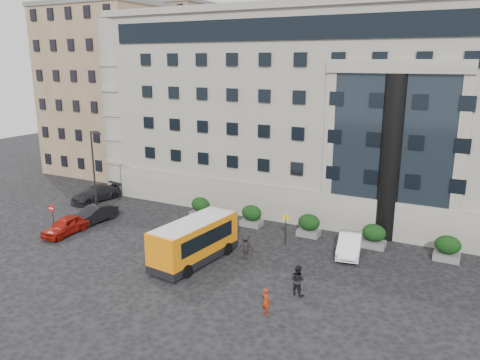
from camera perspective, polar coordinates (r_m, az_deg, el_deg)
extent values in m
plane|color=black|center=(35.06, -6.08, -9.11)|extent=(120.00, 120.00, 0.00)
cube|color=gray|center=(50.36, 13.73, 8.37)|extent=(44.00, 24.00, 18.00)
cylinder|color=black|center=(38.17, 17.92, 2.46)|extent=(1.80, 1.80, 13.00)
cube|color=#7E6149|center=(62.91, -14.71, 10.35)|extent=(14.00, 14.00, 20.00)
cube|color=brown|center=(78.84, -7.49, 12.14)|extent=(13.00, 13.00, 22.00)
cube|color=#585856|center=(43.12, -4.81, -4.16)|extent=(1.80, 1.20, 0.50)
ellipsoid|color=black|center=(42.83, -4.84, -2.99)|extent=(1.80, 1.26, 1.34)
cube|color=#585856|center=(40.71, 1.42, -5.25)|extent=(1.80, 1.20, 0.50)
ellipsoid|color=black|center=(40.41, 1.43, -4.02)|extent=(1.80, 1.26, 1.34)
cube|color=#585856|center=(38.85, 8.36, -6.39)|extent=(1.80, 1.20, 0.50)
ellipsoid|color=black|center=(38.53, 8.41, -5.11)|extent=(1.80, 1.26, 1.34)
cube|color=#585856|center=(37.62, 15.91, -7.51)|extent=(1.80, 1.20, 0.50)
ellipsoid|color=black|center=(37.30, 16.01, -6.20)|extent=(1.80, 1.26, 1.34)
cube|color=#585856|center=(37.09, 23.86, -8.55)|extent=(1.80, 1.20, 0.50)
ellipsoid|color=black|center=(36.76, 24.01, -7.23)|extent=(1.80, 1.26, 1.34)
cylinder|color=#262628|center=(43.35, -17.34, 0.48)|extent=(0.16, 0.16, 8.00)
cylinder|color=#262628|center=(42.31, -17.29, 5.48)|extent=(0.90, 0.12, 0.12)
cube|color=black|center=(42.01, -16.85, 5.39)|extent=(0.35, 0.18, 0.14)
cylinder|color=#262628|center=(36.32, 5.60, -6.11)|extent=(0.08, 0.08, 2.50)
cube|color=yellow|center=(35.97, 5.64, -4.54)|extent=(0.50, 0.06, 0.45)
cylinder|color=#262628|center=(42.25, -21.82, -4.36)|extent=(0.08, 0.08, 2.20)
cylinder|color=red|center=(41.95, -21.99, -3.21)|extent=(0.64, 0.05, 0.64)
cube|color=white|center=(41.92, -22.03, -3.23)|extent=(0.45, 0.04, 0.10)
cube|color=orange|center=(33.36, -5.60, -7.07)|extent=(3.27, 7.43, 2.43)
cube|color=black|center=(33.86, -5.54, -9.14)|extent=(3.31, 7.47, 0.55)
cube|color=black|center=(33.27, -5.61, -6.69)|extent=(3.15, 5.86, 1.08)
cube|color=silver|center=(32.95, -5.65, -5.18)|extent=(3.10, 7.06, 0.18)
cylinder|color=black|center=(33.06, -9.79, -9.89)|extent=(0.38, 0.93, 0.90)
cylinder|color=black|center=(31.54, -6.48, -11.01)|extent=(0.38, 0.93, 0.90)
cylinder|color=black|center=(36.22, -4.73, -7.51)|extent=(0.38, 0.93, 0.90)
cylinder|color=black|center=(34.84, -1.53, -8.38)|extent=(0.38, 0.93, 0.90)
cube|color=maroon|center=(55.94, -11.86, 1.19)|extent=(2.92, 3.80, 2.34)
cube|color=maroon|center=(54.68, -13.89, 0.37)|extent=(2.37, 1.96, 1.59)
cube|color=black|center=(54.25, -14.48, 0.58)|extent=(1.75, 0.56, 0.75)
cylinder|color=black|center=(55.72, -14.37, -0.13)|extent=(0.43, 0.82, 0.79)
cylinder|color=black|center=(54.07, -13.14, -0.49)|extent=(0.43, 0.82, 0.79)
cylinder|color=black|center=(57.42, -11.82, 0.45)|extent=(0.43, 0.82, 0.79)
cylinder|color=black|center=(55.82, -10.56, 0.11)|extent=(0.43, 0.82, 0.79)
imported|color=#9C140B|center=(41.21, -20.50, -5.23)|extent=(1.93, 4.39, 1.47)
imported|color=black|center=(43.25, -17.41, -4.04)|extent=(1.92, 4.64, 1.49)
imported|color=black|center=(49.80, -17.19, -1.61)|extent=(3.00, 5.52, 1.52)
imported|color=black|center=(51.66, -8.41, -0.54)|extent=(2.86, 5.57, 1.50)
imported|color=white|center=(35.78, 13.23, -7.61)|extent=(2.39, 4.83, 1.52)
imported|color=maroon|center=(27.13, 3.17, -14.56)|extent=(0.70, 0.59, 1.61)
imported|color=black|center=(29.28, 7.03, -12.01)|extent=(1.06, 0.89, 1.93)
imported|color=black|center=(33.93, 0.66, -8.15)|extent=(1.37, 1.18, 1.84)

